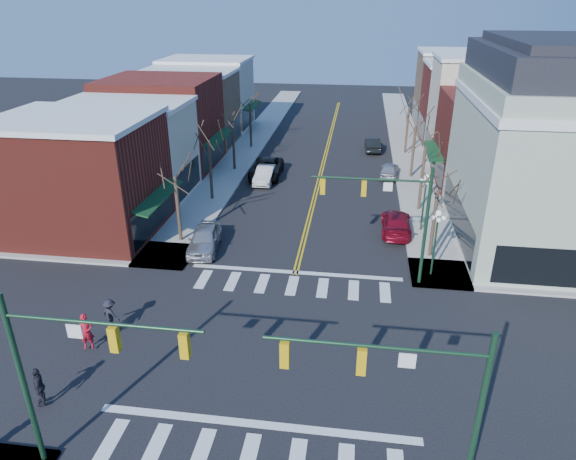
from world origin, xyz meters
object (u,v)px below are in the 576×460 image
at_px(lamppost_midblock, 425,193).
at_px(pedestrian_dark_a, 39,386).
at_px(car_right_near, 396,223).
at_px(car_right_mid, 389,170).
at_px(car_left_near, 205,239).
at_px(car_left_mid, 265,175).
at_px(car_left_far, 266,169).
at_px(pedestrian_red_a, 86,331).
at_px(lamppost_corner, 436,232).
at_px(victorian_corner, 565,148).
at_px(pedestrian_dark_b, 110,314).
at_px(car_right_far, 373,144).

height_order(lamppost_midblock, pedestrian_dark_a, lamppost_midblock).
height_order(car_right_near, car_right_mid, car_right_near).
xyz_separation_m(car_left_near, car_left_mid, (1.60, 13.87, -0.07)).
height_order(car_left_far, pedestrian_red_a, pedestrian_red_a).
xyz_separation_m(lamppost_corner, pedestrian_dark_a, (-17.20, -13.33, -1.92)).
xyz_separation_m(lamppost_midblock, car_left_mid, (-13.00, 8.94, -2.24)).
bearing_deg(victorian_corner, pedestrian_dark_a, -142.84).
relative_size(victorian_corner, lamppost_midblock, 3.29).
height_order(car_right_near, pedestrian_dark_a, pedestrian_dark_a).
relative_size(victorian_corner, car_right_mid, 3.52).
bearing_deg(car_right_mid, car_left_far, 14.69).
relative_size(lamppost_midblock, pedestrian_red_a, 2.31).
bearing_deg(car_left_mid, pedestrian_dark_b, -98.24).
bearing_deg(lamppost_corner, car_right_far, 96.84).
height_order(lamppost_corner, car_right_near, lamppost_corner).
bearing_deg(car_left_far, car_right_mid, 6.93).
relative_size(car_left_far, pedestrian_red_a, 3.13).
bearing_deg(car_right_mid, car_right_near, 96.86).
xyz_separation_m(car_left_near, car_right_far, (11.34, 25.61, -0.08)).
relative_size(lamppost_corner, car_left_near, 0.92).
distance_m(car_left_mid, car_left_far, 1.49).
xyz_separation_m(car_right_mid, pedestrian_dark_b, (-14.90, -26.39, 0.29)).
bearing_deg(pedestrian_dark_b, pedestrian_red_a, 97.26).
bearing_deg(victorian_corner, car_right_far, 118.64).
xyz_separation_m(victorian_corner, pedestrian_dark_b, (-25.00, -13.91, -5.68)).
bearing_deg(car_left_mid, car_right_mid, 15.94).
bearing_deg(pedestrian_dark_a, pedestrian_red_a, 150.86).
bearing_deg(pedestrian_dark_a, car_right_mid, 126.71).
bearing_deg(car_left_near, pedestrian_dark_b, -108.50).
relative_size(car_left_near, pedestrian_dark_b, 2.84).
bearing_deg(lamppost_corner, victorian_corner, 35.86).
bearing_deg(pedestrian_dark_a, victorian_corner, 99.71).
relative_size(lamppost_midblock, car_left_mid, 0.98).
height_order(car_left_near, car_left_far, car_left_far).
bearing_deg(car_right_near, pedestrian_red_a, 47.04).
distance_m(lamppost_corner, car_left_far, 21.54).
bearing_deg(pedestrian_dark_b, car_left_near, -82.15).
relative_size(car_left_mid, pedestrian_red_a, 2.35).
xyz_separation_m(car_left_far, pedestrian_dark_b, (-3.53, -24.83, 0.16)).
bearing_deg(pedestrian_red_a, car_right_far, 53.19).
distance_m(car_right_near, pedestrian_red_a, 21.94).
height_order(car_right_far, pedestrian_dark_a, pedestrian_dark_a).
xyz_separation_m(pedestrian_dark_a, pedestrian_dark_b, (0.50, 5.41, -0.07)).
bearing_deg(lamppost_corner, pedestrian_dark_b, -154.64).
bearing_deg(car_left_near, pedestrian_dark_a, -105.92).
xyz_separation_m(lamppost_corner, car_right_near, (-1.80, 6.13, -2.23)).
bearing_deg(car_left_far, car_left_mid, -84.46).
relative_size(victorian_corner, car_left_far, 2.44).
bearing_deg(car_right_mid, car_left_near, 59.74).
bearing_deg(victorian_corner, car_left_far, 153.05).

